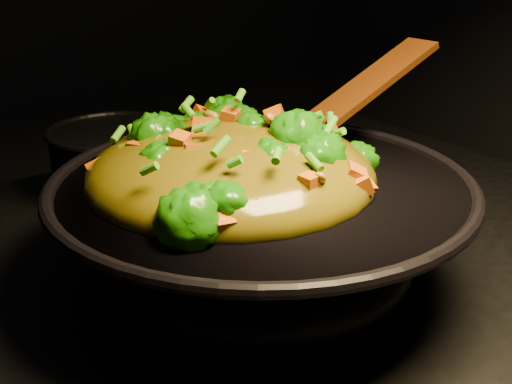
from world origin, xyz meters
TOP-DOWN VIEW (x-y plane):
  - wok at (-0.02, -0.07)m, footprint 0.51×0.51m
  - stir_fry at (-0.05, -0.04)m, footprint 0.42×0.42m
  - spatula at (0.13, -0.03)m, footprint 0.32×0.06m
  - back_pot at (-0.04, 0.29)m, footprint 0.20×0.20m

SIDE VIEW (x-z plane):
  - back_pot at x=-0.04m, z-range 0.90..1.01m
  - wok at x=-0.02m, z-range 0.90..1.03m
  - spatula at x=0.13m, z-range 1.02..1.15m
  - stir_fry at x=-0.05m, z-range 1.03..1.14m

